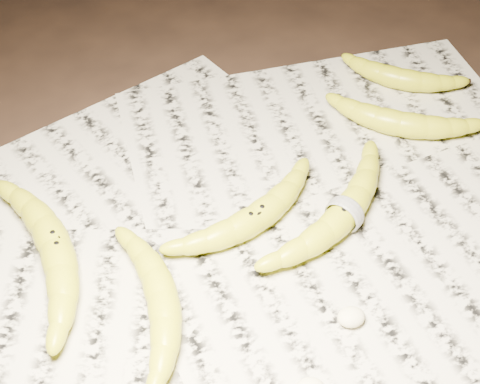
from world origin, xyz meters
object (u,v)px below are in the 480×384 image
object	(u,v)px
banana_taped	(345,212)
banana_upper_a	(401,122)
banana_left_b	(162,298)
banana_left_a	(55,247)
banana_center	(255,216)
banana_upper_b	(401,77)

from	to	relation	value
banana_taped	banana_upper_a	size ratio (longest dim) A/B	1.21
banana_left_b	banana_upper_a	bearing A→B (deg)	-61.45
banana_left_b	banana_taped	bearing A→B (deg)	-74.69
banana_left_a	banana_center	size ratio (longest dim) A/B	1.15
banana_upper_b	banana_left_a	bearing A→B (deg)	-124.12
banana_left_a	banana_taped	xyz separation A→B (m)	(0.34, -0.04, -0.00)
banana_left_a	banana_upper_a	bearing A→B (deg)	-88.34
banana_left_a	banana_upper_b	size ratio (longest dim) A/B	1.43
banana_left_a	banana_upper_a	distance (m)	0.49
banana_left_b	banana_upper_b	size ratio (longest dim) A/B	1.17
banana_taped	banana_upper_a	world-z (taller)	banana_taped
banana_left_b	banana_center	distance (m)	0.16
banana_left_b	banana_taped	world-z (taller)	banana_taped
banana_taped	banana_upper_b	bearing A→B (deg)	14.74
banana_left_b	banana_center	size ratio (longest dim) A/B	0.95
banana_left_a	banana_upper_b	world-z (taller)	banana_left_a
banana_center	banana_taped	world-z (taller)	banana_taped
banana_center	banana_upper_b	world-z (taller)	banana_center
banana_upper_a	banana_upper_b	bearing A→B (deg)	97.14
banana_upper_a	banana_center	bearing A→B (deg)	-123.07
banana_left_a	banana_left_b	world-z (taller)	banana_left_a
banana_left_a	banana_taped	bearing A→B (deg)	-106.34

